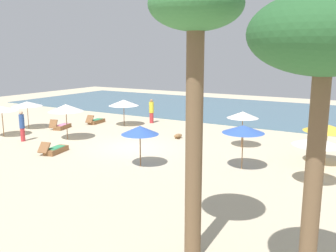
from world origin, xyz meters
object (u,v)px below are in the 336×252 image
(person_1, at_px, (22,126))
(umbrella_7, at_px, (316,141))
(umbrella_5, at_px, (27,104))
(dog, at_px, (178,136))
(umbrella_3, at_px, (124,103))
(umbrella_4, at_px, (66,108))
(umbrella_8, at_px, (243,115))
(lounger_2, at_px, (55,150))
(lounger_1, at_px, (96,121))
(person_0, at_px, (151,111))
(palm_0, at_px, (196,27))
(umbrella_1, at_px, (243,129))
(palm_1, at_px, (325,43))
(surfboard, at_px, (302,146))
(umbrella_2, at_px, (327,128))
(lounger_0, at_px, (62,126))
(umbrella_6, at_px, (1,109))
(umbrella_0, at_px, (140,130))

(person_1, bearing_deg, umbrella_7, 3.56)
(umbrella_5, xyz_separation_m, dog, (10.90, 2.79, -1.65))
(umbrella_3, xyz_separation_m, umbrella_4, (-0.26, -5.52, 0.28))
(umbrella_8, distance_m, lounger_2, 10.66)
(lounger_1, relative_size, person_0, 0.90)
(palm_0, bearing_deg, lounger_2, 154.31)
(lounger_1, bearing_deg, umbrella_4, -66.77)
(umbrella_1, xyz_separation_m, umbrella_4, (-11.55, 0.15, 0.11))
(palm_1, relative_size, surfboard, 3.68)
(umbrella_2, relative_size, lounger_2, 1.27)
(umbrella_5, bearing_deg, dog, 14.38)
(lounger_0, height_order, person_0, person_0)
(umbrella_7, height_order, person_0, umbrella_7)
(umbrella_4, relative_size, person_1, 1.19)
(umbrella_2, bearing_deg, umbrella_8, 165.95)
(umbrella_5, xyz_separation_m, lounger_2, (6.82, -3.69, -1.64))
(lounger_0, bearing_deg, person_0, 50.37)
(umbrella_5, distance_m, person_0, 9.17)
(umbrella_3, relative_size, person_1, 1.18)
(umbrella_2, height_order, umbrella_6, umbrella_6)
(umbrella_5, distance_m, surfboard, 18.81)
(umbrella_4, height_order, lounger_2, umbrella_4)
(umbrella_3, distance_m, umbrella_4, 5.54)
(umbrella_0, bearing_deg, lounger_1, 142.06)
(umbrella_4, height_order, palm_0, palm_0)
(umbrella_5, distance_m, lounger_0, 2.92)
(umbrella_0, height_order, umbrella_7, umbrella_7)
(lounger_2, distance_m, surfboard, 14.06)
(umbrella_2, xyz_separation_m, palm_0, (-1.84, -10.58, 4.08))
(lounger_2, bearing_deg, umbrella_6, 169.43)
(umbrella_8, height_order, person_0, umbrella_8)
(umbrella_1, xyz_separation_m, umbrella_6, (-15.81, -1.37, -0.07))
(palm_1, distance_m, surfboard, 16.07)
(umbrella_4, relative_size, palm_0, 0.32)
(umbrella_7, distance_m, dog, 10.12)
(umbrella_4, xyz_separation_m, surfboard, (13.14, 5.68, -1.99))
(umbrella_3, distance_m, umbrella_8, 10.08)
(umbrella_5, bearing_deg, palm_1, -25.97)
(umbrella_0, bearing_deg, palm_0, -45.17)
(umbrella_4, xyz_separation_m, lounger_2, (1.81, -2.65, -1.85))
(umbrella_1, bearing_deg, lounger_2, -165.62)
(lounger_2, bearing_deg, palm_0, -25.69)
(lounger_1, distance_m, person_0, 4.42)
(umbrella_6, height_order, person_1, umbrella_6)
(umbrella_0, bearing_deg, umbrella_5, 165.00)
(person_0, xyz_separation_m, person_1, (-3.51, -9.21, 0.03))
(umbrella_2, relative_size, dog, 3.27)
(palm_0, bearing_deg, palm_1, -21.18)
(umbrella_2, xyz_separation_m, person_0, (-13.33, 4.91, -0.88))
(umbrella_6, height_order, palm_1, palm_1)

